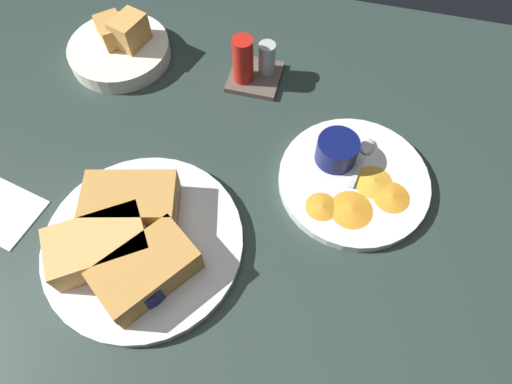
% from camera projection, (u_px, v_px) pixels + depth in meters
% --- Properties ---
extents(ground_plane, '(1.10, 1.10, 0.03)m').
position_uv_depth(ground_plane, '(186.00, 215.00, 0.67)').
color(ground_plane, '#283833').
extents(plate_sandwich_main, '(0.28, 0.28, 0.02)m').
position_uv_depth(plate_sandwich_main, '(144.00, 243.00, 0.62)').
color(plate_sandwich_main, silver).
rests_on(plate_sandwich_main, ground_plane).
extents(sandwich_half_near, '(0.15, 0.11, 0.05)m').
position_uv_depth(sandwich_half_near, '(131.00, 201.00, 0.62)').
color(sandwich_half_near, '#C68C42').
rests_on(sandwich_half_near, plate_sandwich_main).
extents(sandwich_half_far, '(0.15, 0.14, 0.05)m').
position_uv_depth(sandwich_half_far, '(99.00, 246.00, 0.58)').
color(sandwich_half_far, tan).
rests_on(sandwich_half_far, plate_sandwich_main).
extents(sandwich_half_extra, '(0.14, 0.15, 0.05)m').
position_uv_depth(sandwich_half_extra, '(146.00, 270.00, 0.57)').
color(sandwich_half_extra, '#C68C42').
rests_on(sandwich_half_extra, plate_sandwich_main).
extents(ramekin_dark_sauce, '(0.07, 0.07, 0.04)m').
position_uv_depth(ramekin_dark_sauce, '(141.00, 280.00, 0.57)').
color(ramekin_dark_sauce, '#0C144C').
rests_on(ramekin_dark_sauce, plate_sandwich_main).
extents(spoon_by_dark_ramekin, '(0.03, 0.10, 0.01)m').
position_uv_depth(spoon_by_dark_ramekin, '(151.00, 244.00, 0.61)').
color(spoon_by_dark_ramekin, silver).
rests_on(spoon_by_dark_ramekin, plate_sandwich_main).
extents(plate_chips_companion, '(0.23, 0.23, 0.02)m').
position_uv_depth(plate_chips_companion, '(353.00, 181.00, 0.67)').
color(plate_chips_companion, silver).
rests_on(plate_chips_companion, ground_plane).
extents(ramekin_light_gravy, '(0.06, 0.06, 0.04)m').
position_uv_depth(ramekin_light_gravy, '(337.00, 150.00, 0.66)').
color(ramekin_light_gravy, '#0C144C').
rests_on(ramekin_light_gravy, plate_chips_companion).
extents(spoon_by_gravy_ramekin, '(0.03, 0.10, 0.01)m').
position_uv_depth(spoon_by_gravy_ramekin, '(365.00, 152.00, 0.68)').
color(spoon_by_gravy_ramekin, silver).
rests_on(spoon_by_gravy_ramekin, plate_chips_companion).
extents(plantain_chip_scatter, '(0.16, 0.13, 0.01)m').
position_uv_depth(plantain_chip_scatter, '(362.00, 198.00, 0.64)').
color(plantain_chip_scatter, orange).
rests_on(plantain_chip_scatter, plate_chips_companion).
extents(bread_basket_rear, '(0.18, 0.18, 0.08)m').
position_uv_depth(bread_basket_rear, '(120.00, 47.00, 0.80)').
color(bread_basket_rear, silver).
rests_on(bread_basket_rear, ground_plane).
extents(condiment_caddy, '(0.09, 0.09, 0.10)m').
position_uv_depth(condiment_caddy, '(252.00, 65.00, 0.76)').
color(condiment_caddy, brown).
rests_on(condiment_caddy, ground_plane).
extents(paper_napkin_folded, '(0.13, 0.11, 0.00)m').
position_uv_depth(paper_napkin_folded, '(1.00, 211.00, 0.65)').
color(paper_napkin_folded, white).
rests_on(paper_napkin_folded, ground_plane).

